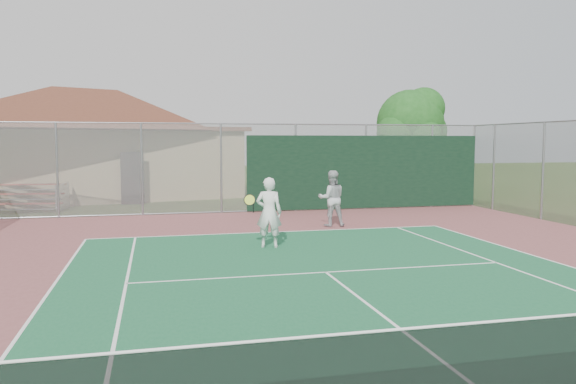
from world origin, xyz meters
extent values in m
cube|color=black|center=(0.00, 0.00, 0.50)|extent=(11.77, 0.04, 0.96)
cylinder|color=white|center=(0.00, 0.00, 1.00)|extent=(11.77, 0.03, 0.03)
cylinder|color=gray|center=(-7.00, 17.00, 1.75)|extent=(0.08, 0.08, 3.50)
cylinder|color=gray|center=(-4.00, 17.00, 1.75)|extent=(0.08, 0.08, 3.50)
cylinder|color=gray|center=(-1.00, 17.00, 1.75)|extent=(0.08, 0.08, 3.50)
cylinder|color=gray|center=(2.00, 17.00, 1.75)|extent=(0.08, 0.08, 3.50)
cylinder|color=gray|center=(5.00, 17.00, 1.75)|extent=(0.08, 0.08, 3.50)
cylinder|color=gray|center=(8.00, 17.00, 1.75)|extent=(0.08, 0.08, 3.50)
cylinder|color=gray|center=(10.00, 17.00, 1.75)|extent=(0.08, 0.08, 3.50)
cylinder|color=gray|center=(0.00, 17.00, 3.50)|extent=(20.00, 0.05, 0.05)
cylinder|color=gray|center=(0.00, 17.00, 0.05)|extent=(20.00, 0.05, 0.05)
cube|color=#999EA0|center=(0.00, 17.00, 1.75)|extent=(20.00, 0.02, 3.50)
cube|color=black|center=(5.00, 16.95, 1.55)|extent=(10.00, 0.04, 3.00)
cylinder|color=gray|center=(10.00, 15.50, 1.75)|extent=(0.08, 0.08, 3.50)
cylinder|color=gray|center=(10.00, 12.50, 1.75)|extent=(0.08, 0.08, 3.50)
cube|color=#999EA0|center=(10.00, 12.50, 1.75)|extent=(0.02, 9.00, 3.50)
cube|color=tan|center=(-6.74, 25.53, 1.68)|extent=(15.14, 11.83, 3.36)
cube|color=brown|center=(-6.74, 25.53, 3.41)|extent=(15.82, 12.51, 0.20)
pyramid|color=brown|center=(-6.74, 25.53, 5.37)|extent=(16.66, 13.01, 2.01)
cube|color=black|center=(-4.50, 21.03, 1.17)|extent=(1.01, 0.06, 2.35)
cube|color=#A93527|center=(-8.62, 19.09, 0.34)|extent=(2.95, 0.66, 0.05)
cube|color=#B2B5BA|center=(-8.62, 18.85, 0.15)|extent=(2.95, 0.63, 0.04)
cube|color=#A93527|center=(-8.62, 19.63, 0.69)|extent=(2.95, 0.66, 0.05)
cube|color=#B2B5BA|center=(-8.62, 19.39, 0.49)|extent=(2.95, 0.63, 0.04)
cube|color=#A93527|center=(-8.62, 20.17, 1.03)|extent=(2.95, 0.66, 0.05)
cube|color=#B2B5BA|center=(-8.62, 19.93, 0.83)|extent=(2.95, 0.63, 0.04)
cube|color=#B2B5BA|center=(-7.25, 19.63, 0.54)|extent=(0.29, 1.76, 1.08)
cylinder|color=#342412|center=(8.81, 20.88, 1.44)|extent=(0.37, 0.37, 2.88)
sphere|color=#194E18|center=(8.81, 20.88, 3.71)|extent=(3.30, 3.30, 3.30)
sphere|color=#194E18|center=(9.74, 21.19, 3.30)|extent=(2.27, 2.27, 2.27)
sphere|color=#194E18|center=(7.99, 20.47, 3.19)|extent=(2.06, 2.06, 2.06)
sphere|color=#194E18|center=(9.02, 19.95, 3.09)|extent=(1.85, 1.85, 1.85)
sphere|color=#194E18|center=(8.50, 21.70, 3.50)|extent=(2.06, 2.06, 2.06)
sphere|color=#194E18|center=(9.43, 20.67, 4.43)|extent=(2.06, 2.06, 2.06)
imported|color=silver|center=(-0.62, 9.47, 0.93)|extent=(0.78, 0.63, 1.86)
imported|color=#B1B4B6|center=(2.13, 12.66, 0.92)|extent=(0.98, 0.80, 1.84)
camera|label=1|loc=(-3.51, -4.89, 2.81)|focal=35.00mm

